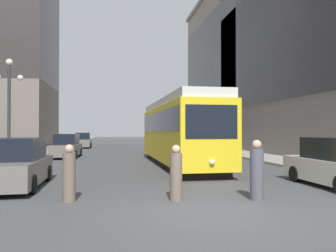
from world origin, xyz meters
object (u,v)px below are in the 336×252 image
(streetcar, at_px, (178,130))
(pedestrian_crossing_far, at_px, (257,172))
(parked_car_left_mid, at_px, (17,164))
(transit_bus, at_px, (182,132))
(lamp_post_left_near, at_px, (9,96))
(parked_car_left_near, at_px, (67,147))
(pedestrian_on_sidewalk, at_px, (69,175))
(parked_car_left_far, at_px, (83,141))
(pedestrian_crossing_near, at_px, (176,175))

(streetcar, xyz_separation_m, pedestrian_crossing_far, (0.38, -10.15, -1.26))
(parked_car_left_mid, height_order, pedestrian_crossing_far, parked_car_left_mid)
(transit_bus, height_order, lamp_post_left_near, lamp_post_left_near)
(transit_bus, relative_size, lamp_post_left_near, 2.18)
(pedestrian_crossing_far, bearing_deg, parked_car_left_near, 129.56)
(streetcar, xyz_separation_m, lamp_post_left_near, (-9.25, -0.96, 1.78))
(streetcar, xyz_separation_m, pedestrian_on_sidewalk, (-5.14, -9.47, -1.32))
(streetcar, distance_m, transit_bus, 16.03)
(parked_car_left_far, relative_size, pedestrian_on_sidewalk, 2.85)
(lamp_post_left_near, bearing_deg, pedestrian_crossing_near, -50.85)
(transit_bus, bearing_deg, lamp_post_left_near, -125.83)
(transit_bus, distance_m, parked_car_left_far, 12.51)
(pedestrian_on_sidewalk, bearing_deg, parked_car_left_far, 27.11)
(transit_bus, height_order, parked_car_left_far, transit_bus)
(pedestrian_on_sidewalk, bearing_deg, parked_car_left_near, 30.70)
(transit_bus, distance_m, pedestrian_on_sidewalk, 26.59)
(parked_car_left_near, relative_size, pedestrian_crossing_far, 2.53)
(transit_bus, xyz_separation_m, parked_car_left_far, (-10.88, 6.06, -1.10))
(parked_car_left_far, bearing_deg, pedestrian_on_sidewalk, -86.89)
(pedestrian_crossing_far, relative_size, lamp_post_left_near, 0.32)
(transit_bus, distance_m, parked_car_left_mid, 24.76)
(streetcar, relative_size, parked_car_left_near, 2.89)
(parked_car_left_far, height_order, lamp_post_left_near, lamp_post_left_near)
(transit_bus, bearing_deg, pedestrian_on_sidewalk, -107.30)
(parked_car_left_near, bearing_deg, transit_bus, 40.82)
(parked_car_left_near, xyz_separation_m, pedestrian_crossing_far, (7.73, -17.10, -0.00))
(pedestrian_crossing_near, bearing_deg, pedestrian_on_sidewalk, 34.78)
(transit_bus, height_order, pedestrian_crossing_far, transit_bus)
(parked_car_left_mid, height_order, pedestrian_crossing_near, parked_car_left_mid)
(transit_bus, height_order, pedestrian_crossing_near, transit_bus)
(parked_car_left_far, distance_m, pedestrian_crossing_near, 31.98)
(parked_car_left_mid, height_order, parked_car_left_far, same)
(pedestrian_on_sidewalk, height_order, lamp_post_left_near, lamp_post_left_near)
(parked_car_left_mid, bearing_deg, pedestrian_crossing_near, -32.47)
(parked_car_left_near, xyz_separation_m, lamp_post_left_near, (-1.90, -7.90, 3.03))
(parked_car_left_mid, xyz_separation_m, pedestrian_crossing_near, (5.32, -3.25, -0.07))
(parked_car_left_mid, distance_m, lamp_post_left_near, 6.66)
(streetcar, relative_size, lamp_post_left_near, 2.31)
(streetcar, xyz_separation_m, transit_bus, (3.54, 15.64, -0.15))
(parked_car_left_mid, xyz_separation_m, lamp_post_left_near, (-1.90, 5.62, 3.03))
(pedestrian_crossing_near, bearing_deg, parked_car_left_near, -30.95)
(transit_bus, bearing_deg, streetcar, -100.97)
(pedestrian_on_sidewalk, bearing_deg, pedestrian_crossing_far, -74.02)
(parked_car_left_far, xyz_separation_m, pedestrian_crossing_far, (7.73, -31.86, -0.00))
(pedestrian_on_sidewalk, bearing_deg, lamp_post_left_near, 48.81)
(pedestrian_crossing_near, bearing_deg, parked_car_left_mid, 10.02)
(parked_car_left_mid, xyz_separation_m, parked_car_left_far, (0.00, 28.28, -0.00))
(pedestrian_crossing_near, distance_m, pedestrian_crossing_far, 2.43)
(parked_car_left_mid, xyz_separation_m, pedestrian_on_sidewalk, (2.20, -2.89, -0.06))
(transit_bus, xyz_separation_m, parked_car_left_near, (-10.88, -8.70, -1.10))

